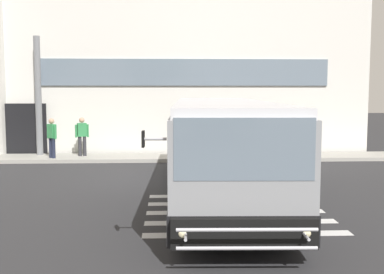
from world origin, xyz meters
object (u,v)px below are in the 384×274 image
(bus_main_foreground, at_px, (221,150))
(entry_support_column, at_px, (38,96))
(passenger_near_column, at_px, (52,136))
(passenger_by_doorway, at_px, (82,135))

(bus_main_foreground, bearing_deg, entry_support_column, 132.17)
(passenger_near_column, height_order, passenger_by_doorway, same)
(entry_support_column, height_order, passenger_near_column, entry_support_column)
(bus_main_foreground, bearing_deg, passenger_near_column, 132.86)
(passenger_near_column, bearing_deg, bus_main_foreground, -47.14)
(passenger_near_column, bearing_deg, entry_support_column, 127.29)
(entry_support_column, xyz_separation_m, passenger_near_column, (0.80, -1.05, -1.66))
(entry_support_column, bearing_deg, bus_main_foreground, -47.83)
(entry_support_column, xyz_separation_m, passenger_by_doorway, (1.94, -0.46, -1.66))
(entry_support_column, distance_m, passenger_by_doorway, 2.60)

